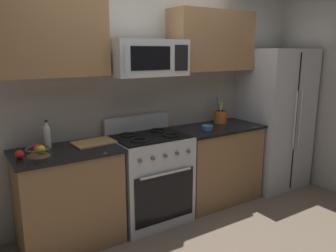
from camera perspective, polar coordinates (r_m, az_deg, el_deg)
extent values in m
plane|color=#6B5B4C|center=(3.29, 2.82, -19.84)|extent=(16.00, 16.00, 0.00)
cube|color=#9E998E|center=(3.67, -6.14, 5.24)|extent=(8.00, 0.10, 2.60)
cube|color=olive|center=(3.27, -16.52, -11.88)|extent=(0.89, 0.55, 0.88)
cube|color=black|center=(3.11, -17.04, -4.22)|extent=(0.93, 0.59, 0.03)
cube|color=#B2B5BA|center=(3.56, -3.12, -9.00)|extent=(0.76, 0.59, 0.91)
cube|color=black|center=(3.36, -0.49, -12.04)|extent=(0.67, 0.01, 0.51)
cylinder|color=#B2B5BA|center=(3.24, -0.25, -8.11)|extent=(0.57, 0.02, 0.02)
cube|color=black|center=(3.42, -3.21, -1.77)|extent=(0.73, 0.54, 0.02)
cube|color=#B2B5BA|center=(3.63, -5.32, 0.37)|extent=(0.76, 0.06, 0.18)
torus|color=black|center=(3.23, -4.93, -2.39)|extent=(0.17, 0.17, 0.02)
torus|color=black|center=(3.41, 0.49, -1.53)|extent=(0.17, 0.17, 0.02)
torus|color=black|center=(3.44, -6.89, -1.47)|extent=(0.17, 0.17, 0.02)
torus|color=black|center=(3.61, -1.68, -0.72)|extent=(0.17, 0.17, 0.02)
cylinder|color=#4C4C51|center=(3.07, -4.77, -5.94)|extent=(0.04, 0.02, 0.04)
cylinder|color=#4C4C51|center=(3.13, -2.55, -5.52)|extent=(0.04, 0.02, 0.04)
cylinder|color=#4C4C51|center=(3.20, -0.43, -5.12)|extent=(0.04, 0.02, 0.04)
cylinder|color=#4C4C51|center=(3.27, 1.60, -4.72)|extent=(0.04, 0.02, 0.04)
cylinder|color=#4C4C51|center=(3.35, 3.54, -4.33)|extent=(0.04, 0.02, 0.04)
cube|color=olive|center=(4.07, 8.17, -6.55)|extent=(1.00, 0.55, 0.88)
cube|color=black|center=(3.94, 8.38, -0.29)|extent=(1.04, 0.59, 0.03)
cube|color=#B2B5BA|center=(4.61, 17.56, 1.19)|extent=(0.84, 0.66, 1.80)
cube|color=black|center=(4.41, 20.90, 0.44)|extent=(0.01, 0.01, 1.71)
cylinder|color=#B2B5BA|center=(4.35, 20.83, 0.88)|extent=(0.02, 0.02, 0.72)
cylinder|color=#B2B5BA|center=(4.43, 21.60, 1.02)|extent=(0.02, 0.02, 0.72)
cube|color=#B2B5BA|center=(3.34, -3.64, 11.51)|extent=(0.75, 0.40, 0.35)
cube|color=black|center=(3.13, -2.89, 11.45)|extent=(0.41, 0.01, 0.22)
cube|color=black|center=(3.31, 2.30, 11.52)|extent=(0.15, 0.01, 0.24)
cylinder|color=#B2B5BA|center=(2.98, -7.24, 11.31)|extent=(0.02, 0.02, 0.24)
cube|color=olive|center=(3.13, -19.09, 14.04)|extent=(0.92, 0.34, 0.66)
cube|color=olive|center=(3.96, 7.46, 14.17)|extent=(1.03, 0.34, 0.66)
cylinder|color=#D1662D|center=(4.13, 8.92, 1.56)|extent=(0.15, 0.15, 0.15)
cylinder|color=black|center=(4.13, 8.92, 1.72)|extent=(0.13, 0.13, 0.13)
cylinder|color=yellow|center=(4.12, 8.96, 2.59)|extent=(0.08, 0.04, 0.24)
cylinder|color=blue|center=(4.09, 8.77, 2.92)|extent=(0.04, 0.08, 0.29)
cylinder|color=yellow|center=(4.13, 8.93, 2.48)|extent=(0.05, 0.04, 0.22)
cylinder|color=olive|center=(4.12, 8.39, 3.15)|extent=(0.06, 0.06, 0.32)
cone|color=brown|center=(3.01, -21.24, -4.18)|extent=(0.19, 0.19, 0.06)
torus|color=brown|center=(3.00, -21.29, -3.61)|extent=(0.20, 0.20, 0.01)
sphere|color=red|center=(3.02, -21.31, -3.57)|extent=(0.08, 0.08, 0.08)
sphere|color=orange|center=(3.00, -21.24, -3.72)|extent=(0.06, 0.06, 0.06)
sphere|color=yellow|center=(2.97, -20.78, -3.80)|extent=(0.07, 0.07, 0.07)
sphere|color=red|center=(2.99, -23.99, -4.44)|extent=(0.07, 0.07, 0.07)
cube|color=tan|center=(3.27, -12.49, -2.73)|extent=(0.41, 0.30, 0.02)
cylinder|color=silver|center=(3.22, -19.86, -1.86)|extent=(0.06, 0.06, 0.19)
cone|color=silver|center=(3.19, -20.02, 0.21)|extent=(0.05, 0.05, 0.05)
cylinder|color=black|center=(3.19, -20.06, 0.79)|extent=(0.02, 0.02, 0.01)
cylinder|color=teal|center=(3.77, 6.70, -0.28)|extent=(0.13, 0.13, 0.04)
torus|color=teal|center=(3.76, 6.71, 0.05)|extent=(0.13, 0.13, 0.01)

